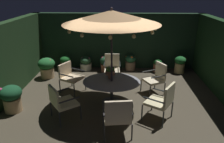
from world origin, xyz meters
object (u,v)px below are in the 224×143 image
patio_chair_south (61,101)px  potted_plant_left_near (86,63)px  patio_chair_northeast (156,77)px  patio_chair_east (112,67)px  potted_plant_front_corner (12,97)px  patio_chair_southeast (70,75)px  potted_plant_back_left (130,62)px  potted_plant_right_near (180,64)px  potted_plant_right_far (107,63)px  patio_chair_north (162,100)px  patio_umbrella (112,17)px  potted_plant_left_far (47,67)px  patio_dining_table (112,85)px  centerpiece_planter (110,71)px  potted_plant_back_center (65,63)px  potted_plant_back_right (158,65)px  patio_chair_southwest (117,115)px

patio_chair_south → potted_plant_left_near: bearing=89.0°
patio_chair_northeast → patio_chair_east: 1.70m
potted_plant_front_corner → patio_chair_southeast: bearing=44.4°
patio_chair_south → potted_plant_back_left: size_ratio=1.49×
potted_plant_right_near → potted_plant_right_far: size_ratio=1.06×
patio_chair_northeast → patio_chair_north: bearing=-93.3°
patio_chair_northeast → patio_chair_southeast: 2.82m
patio_umbrella → potted_plant_left_far: size_ratio=3.58×
patio_dining_table → patio_chair_east: (-0.05, 1.58, -0.02)m
patio_chair_northeast → patio_chair_east: (-1.46, 0.87, 0.00)m
patio_chair_southeast → potted_plant_left_near: bearing=84.0°
potted_plant_right_far → centerpiece_planter: bearing=-83.8°
centerpiece_planter → patio_chair_south: 1.71m
potted_plant_back_center → potted_plant_right_near: bearing=-1.1°
potted_plant_left_far → potted_plant_back_right: bearing=10.0°
patio_chair_north → potted_plant_back_left: (-0.65, 3.64, -0.26)m
patio_chair_southwest → potted_plant_front_corner: patio_chair_southwest is taller
patio_dining_table → patio_chair_southeast: (-1.40, 0.72, -0.02)m
patio_chair_southeast → potted_plant_left_far: patio_chair_southeast is taller
patio_dining_table → potted_plant_back_right: size_ratio=3.15×
patio_dining_table → patio_chair_north: size_ratio=1.62×
patio_umbrella → patio_chair_southwest: bearing=-83.0°
potted_plant_left_near → centerpiece_planter: bearing=-65.7°
patio_chair_northeast → potted_plant_left_far: size_ratio=1.29×
centerpiece_planter → patio_chair_north: 1.78m
patio_umbrella → potted_plant_back_center: patio_umbrella is taller
patio_chair_southeast → potted_plant_back_left: bearing=44.5°
potted_plant_left_far → patio_chair_southeast: bearing=-44.3°
patio_umbrella → potted_plant_back_left: bearing=76.3°
patio_chair_north → patio_chair_east: bearing=119.1°
patio_umbrella → patio_chair_south: bearing=-142.8°
patio_dining_table → patio_chair_east: bearing=91.7°
patio_chair_north → patio_chair_southeast: size_ratio=1.09×
patio_chair_southeast → potted_plant_left_far: size_ratio=1.23×
patio_chair_northeast → potted_plant_back_center: size_ratio=1.64×
patio_chair_north → potted_plant_back_center: size_ratio=1.70×
potted_plant_right_far → patio_chair_north: bearing=-64.8°
patio_chair_southwest → patio_chair_southeast: bearing=124.8°
centerpiece_planter → patio_chair_north: bearing=-37.9°
patio_chair_north → potted_plant_back_right: (0.46, 3.48, -0.31)m
potted_plant_back_right → patio_chair_southeast: bearing=-149.3°
patio_chair_east → potted_plant_right_near: bearing=19.4°
patio_umbrella → patio_chair_north: bearing=-33.5°
potted_plant_back_right → patio_chair_east: bearing=-150.8°
potted_plant_back_center → potted_plant_right_far: bearing=-0.8°
patio_chair_southwest → potted_plant_right_far: size_ratio=1.58×
patio_dining_table → potted_plant_back_left: patio_dining_table is taller
potted_plant_back_left → potted_plant_left_near: potted_plant_back_left is taller
potted_plant_front_corner → potted_plant_back_center: bearing=77.5°
potted_plant_right_near → potted_plant_left_near: size_ratio=1.20×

